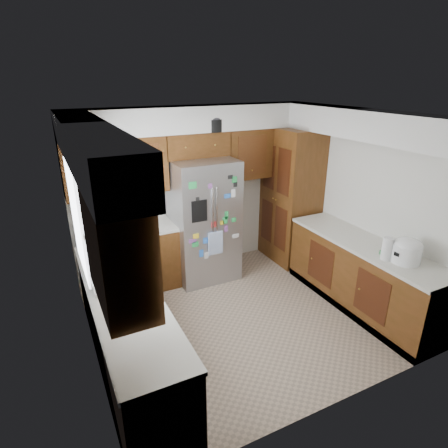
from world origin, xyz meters
The scene contains 12 objects.
floor centered at (0.00, 0.00, 0.00)m, with size 3.60×3.60×0.00m, color tan.
room_shell centered at (-0.11, 0.36, 1.82)m, with size 3.64×3.24×2.52m.
left_counter_run centered at (-1.36, 0.03, 0.43)m, with size 1.36×3.20×0.92m.
right_counter_run centered at (1.50, -0.47, 0.42)m, with size 0.63×2.25×0.92m.
pantry centered at (1.50, 1.15, 1.07)m, with size 0.60×0.90×2.15m, color #46290D.
fridge centered at (0.00, 1.20, 0.90)m, with size 0.90×0.79×1.80m.
bridge_cabinet centered at (0.00, 1.43, 1.98)m, with size 0.96×0.34×0.35m, color #46290D.
fridge_top_items centered at (-0.03, 1.36, 2.27)m, with size 0.89×0.31×0.27m.
sink_assembly centered at (-1.50, 0.10, 0.99)m, with size 0.52×0.71×0.37m.
left_counter_clutter centered at (-1.44, 0.82, 1.05)m, with size 0.43×0.94×0.38m.
rice_cooker centered at (1.50, -1.04, 1.07)m, with size 0.33×0.32×0.28m.
paper_towel centered at (1.35, -0.90, 1.05)m, with size 0.12×0.12×0.27m, color white.
Camera 1 is at (-2.01, -3.51, 2.87)m, focal length 30.00 mm.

